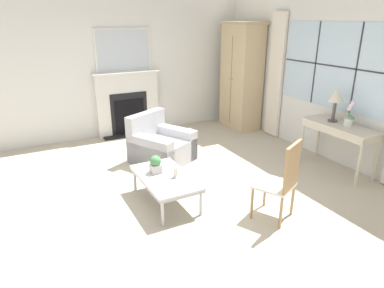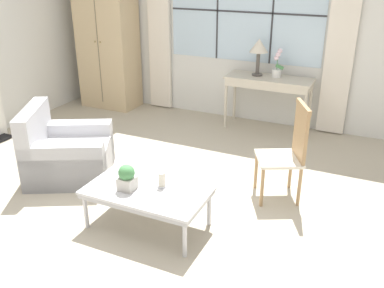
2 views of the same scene
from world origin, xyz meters
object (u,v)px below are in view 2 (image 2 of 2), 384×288
Objects in this scene: armchair_upholstered at (67,154)px; pillar_candle at (162,180)px; side_chair_wooden at (290,147)px; table_lamp at (259,48)px; armoire at (107,37)px; potted_orchid at (277,66)px; potted_plant_small at (127,177)px; console_table at (269,84)px; coffee_table at (147,193)px.

pillar_candle is (1.47, -0.40, 0.19)m from armchair_upholstered.
table_lamp is at bearing 116.52° from side_chair_wooden.
armoire is 5.68× the size of potted_orchid.
armchair_upholstered reaches higher than potted_plant_small.
potted_orchid is at bearing 79.57° from potted_plant_small.
console_table is 1.03× the size of armchair_upholstered.
pillar_candle is at bearing 47.87° from coffee_table.
side_chair_wooden is at bearing -70.95° from potted_orchid.
armoire is at bearing 132.00° from pillar_candle.
potted_plant_small is (-0.48, -2.99, -0.18)m from console_table.
armoire is 3.82m from pillar_candle.
coffee_table is 7.28× the size of pillar_candle.
armchair_upholstered is 2.51m from side_chair_wooden.
pillar_candle is (0.26, 0.18, -0.06)m from potted_plant_small.
pillar_candle is (-0.21, -2.81, -0.23)m from console_table.
side_chair_wooden is 1.38m from pillar_candle.
armoire reaches higher than table_lamp.
potted_orchid is (2.81, 0.09, -0.22)m from armoire.
armoire reaches higher than coffee_table.
table_lamp is at bearing 1.27° from armoire.
coffee_table is (1.37, -0.50, 0.09)m from armchair_upholstered.
armchair_upholstered is 1.36m from potted_plant_small.
console_table reaches higher than coffee_table.
coffee_table is (-1.05, -1.10, -0.22)m from side_chair_wooden.
armoire is 14.91× the size of pillar_candle.
console_table is at bearing -10.77° from table_lamp.
potted_orchid is at bearing 1.80° from armoire.
table_lamp is 3.07m from coffee_table.
armchair_upholstered is 7.70× the size of pillar_candle.
potted_orchid is (0.08, 0.07, 0.24)m from console_table.
armoire is 2.82m from potted_orchid.
armchair_upholstered is 1.54m from pillar_candle.
table_lamp is 0.37m from potted_orchid.
side_chair_wooden is at bearing 46.13° from pillar_candle.
pillar_candle is at bearing -48.00° from armoire.
console_table is at bearing -140.99° from potted_orchid.
side_chair_wooden is 4.17× the size of potted_plant_small.
coffee_table is at bearing -133.71° from side_chair_wooden.
armoire reaches higher than console_table.
table_lamp reaches higher than coffee_table.
potted_plant_small is 1.60× the size of pillar_candle.
potted_orchid is 3.07m from coffee_table.
potted_orchid is at bearing 82.41° from coffee_table.
side_chair_wooden is at bearing 46.29° from coffee_table.
pillar_candle is at bearing 34.03° from potted_plant_small.
console_table is at bearing 80.91° from potted_plant_small.
table_lamp is 1.30× the size of potted_orchid.
coffee_table is at bearing -20.17° from armchair_upholstered.
potted_plant_small is at bearing -136.14° from side_chair_wooden.
pillar_candle is at bearing -94.37° from console_table.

